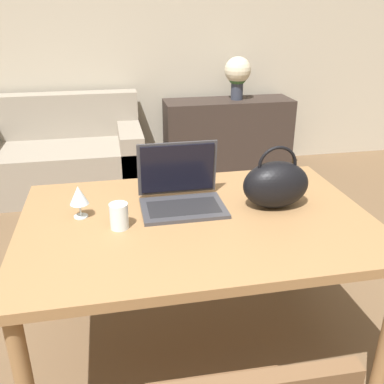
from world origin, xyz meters
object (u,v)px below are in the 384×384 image
(drinking_glass, at_px, (119,216))
(wine_glass, at_px, (79,196))
(couch, at_px, (61,158))
(flower_vase, at_px, (238,74))
(handbag, at_px, (276,184))
(laptop, at_px, (180,189))

(drinking_glass, relative_size, wine_glass, 0.75)
(couch, height_order, flower_vase, flower_vase)
(couch, xyz_separation_m, handbag, (1.14, -2.21, 0.56))
(couch, relative_size, drinking_glass, 13.71)
(wine_glass, bearing_deg, flower_vase, 59.24)
(couch, bearing_deg, drinking_glass, -78.59)
(wine_glass, bearing_deg, laptop, 6.76)
(laptop, bearing_deg, flower_vase, 67.41)
(couch, relative_size, wine_glass, 10.28)
(drinking_glass, height_order, wine_glass, wine_glass)
(wine_glass, relative_size, flower_vase, 0.35)
(laptop, height_order, drinking_glass, laptop)
(laptop, distance_m, handbag, 0.42)
(handbag, bearing_deg, laptop, 164.59)
(laptop, height_order, handbag, handbag)
(couch, bearing_deg, laptop, -70.59)
(laptop, relative_size, flower_vase, 0.91)
(handbag, xyz_separation_m, flower_vase, (0.54, 2.38, 0.12))
(handbag, bearing_deg, wine_glass, 175.96)
(laptop, xyz_separation_m, handbag, (0.40, -0.11, 0.04))
(laptop, distance_m, wine_glass, 0.44)
(couch, relative_size, laptop, 3.98)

